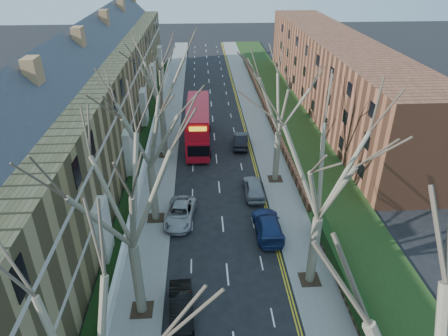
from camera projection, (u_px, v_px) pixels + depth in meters
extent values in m
cube|color=slate|center=(169.00, 119.00, 54.48)|extent=(3.00, 102.00, 0.12)
cube|color=slate|center=(256.00, 117.00, 55.11)|extent=(3.00, 102.00, 0.12)
cube|color=olive|center=(92.00, 106.00, 44.69)|extent=(9.00, 78.00, 10.00)
cube|color=#32353D|center=(82.00, 52.00, 41.80)|extent=(4.67, 78.00, 4.67)
cube|color=beige|center=(133.00, 118.00, 45.64)|extent=(0.12, 78.00, 0.35)
cube|color=beige|center=(130.00, 88.00, 43.96)|extent=(0.12, 78.00, 0.35)
cube|color=brown|center=(334.00, 73.00, 56.85)|extent=(8.00, 54.00, 10.00)
cube|color=brown|center=(264.00, 104.00, 58.46)|extent=(0.35, 54.00, 0.90)
cube|color=white|center=(150.00, 140.00, 47.12)|extent=(0.30, 78.00, 1.00)
cube|color=#1E3312|center=(288.00, 116.00, 55.31)|extent=(6.00, 102.00, 0.06)
cylinder|color=#675D49|center=(138.00, 280.00, 24.32)|extent=(0.64, 0.64, 5.25)
cube|color=#2D2116|center=(142.00, 310.00, 25.58)|extent=(1.40, 1.40, 0.05)
cylinder|color=#675D49|center=(153.00, 193.00, 33.12)|extent=(0.64, 0.64, 5.07)
cube|color=#2D2116|center=(156.00, 218.00, 34.33)|extent=(1.40, 1.40, 0.05)
cylinder|color=#675D49|center=(164.00, 134.00, 43.57)|extent=(0.60, 0.60, 5.25)
cube|color=#2D2116|center=(165.00, 155.00, 44.83)|extent=(1.40, 1.40, 0.05)
cylinder|color=#675D49|center=(314.00, 250.00, 26.68)|extent=(0.64, 0.64, 5.25)
cube|color=#2D2116|center=(310.00, 279.00, 27.93)|extent=(1.40, 1.40, 0.05)
cylinder|color=#675D49|center=(277.00, 157.00, 38.97)|extent=(0.60, 0.60, 5.07)
cube|color=#2D2116|center=(275.00, 179.00, 40.18)|extent=(1.40, 1.40, 0.05)
cube|color=#AF0C1A|center=(198.00, 132.00, 47.04)|extent=(2.81, 11.42, 2.27)
cube|color=#AF0C1A|center=(198.00, 115.00, 46.00)|extent=(2.80, 10.85, 2.07)
cube|color=black|center=(198.00, 129.00, 46.82)|extent=(2.81, 10.51, 0.93)
cube|color=black|center=(198.00, 114.00, 45.95)|extent=(2.81, 10.28, 0.93)
imported|color=black|center=(181.00, 306.00, 25.15)|extent=(1.72, 4.28, 1.38)
imported|color=#99999E|center=(180.00, 213.00, 33.95)|extent=(2.92, 5.27, 1.40)
imported|color=navy|center=(268.00, 225.00, 32.40)|extent=(2.17, 5.24, 1.52)
imported|color=gray|center=(254.00, 188.00, 37.47)|extent=(1.84, 4.54, 1.54)
imported|color=black|center=(241.00, 140.00, 46.80)|extent=(2.16, 4.83, 1.54)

